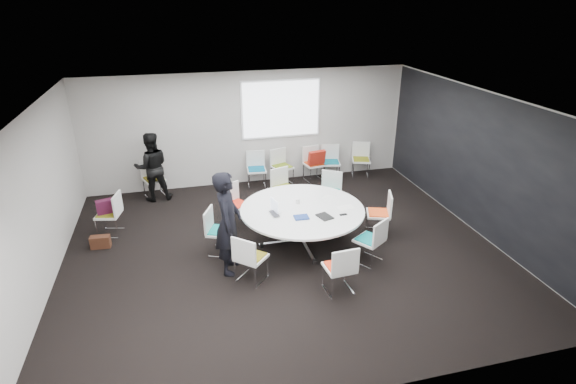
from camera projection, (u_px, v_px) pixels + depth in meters
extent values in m
cube|color=black|center=(283.00, 250.00, 8.56)|extent=(8.00, 7.00, 0.04)
cube|color=white|center=(282.00, 102.00, 7.41)|extent=(8.00, 7.00, 0.04)
cube|color=#AFAAA5|center=(249.00, 128.00, 11.10)|extent=(8.00, 0.04, 2.80)
cube|color=#AFAAA5|center=(359.00, 302.00, 4.86)|extent=(8.00, 0.04, 2.80)
cube|color=#AFAAA5|center=(35.00, 205.00, 7.08)|extent=(0.04, 7.00, 2.80)
cube|color=#AFAAA5|center=(480.00, 162.00, 8.88)|extent=(0.04, 7.00, 2.80)
cube|color=black|center=(478.00, 162.00, 8.88)|extent=(0.01, 6.94, 2.74)
cube|color=silver|center=(302.00, 240.00, 8.79)|extent=(0.90, 0.90, 0.08)
cylinder|color=silver|center=(302.00, 225.00, 8.65)|extent=(0.10, 0.10, 0.65)
cylinder|color=white|center=(302.00, 209.00, 8.51)|extent=(2.36, 2.36, 0.04)
cube|color=white|center=(281.00, 109.00, 11.04)|extent=(1.90, 0.03, 1.35)
cube|color=silver|center=(377.00, 224.00, 9.03)|extent=(0.54, 0.54, 0.42)
cube|color=white|center=(378.00, 214.00, 8.94)|extent=(0.57, 0.58, 0.04)
cube|color=#DF4918|center=(378.00, 213.00, 8.93)|extent=(0.49, 0.50, 0.03)
cube|color=white|center=(390.00, 204.00, 8.83)|extent=(0.19, 0.45, 0.42)
cube|color=silver|center=(329.00, 202.00, 9.98)|extent=(0.58, 0.58, 0.42)
cube|color=white|center=(329.00, 193.00, 9.89)|extent=(0.63, 0.62, 0.04)
cube|color=#08796B|center=(329.00, 191.00, 9.87)|extent=(0.54, 0.54, 0.03)
cube|color=white|center=(332.00, 180.00, 9.97)|extent=(0.41, 0.28, 0.42)
cube|color=silver|center=(284.00, 198.00, 10.17)|extent=(0.53, 0.53, 0.42)
cube|color=white|center=(284.00, 189.00, 10.07)|extent=(0.58, 0.56, 0.04)
cube|color=olive|center=(284.00, 188.00, 10.06)|extent=(0.50, 0.49, 0.03)
cube|color=white|center=(279.00, 177.00, 10.14)|extent=(0.45, 0.18, 0.42)
cube|color=silver|center=(237.00, 215.00, 9.38)|extent=(0.57, 0.57, 0.42)
cube|color=white|center=(237.00, 206.00, 9.29)|extent=(0.62, 0.61, 0.04)
cube|color=red|center=(237.00, 204.00, 9.28)|extent=(0.54, 0.53, 0.03)
cube|color=white|center=(230.00, 192.00, 9.33)|extent=(0.42, 0.26, 0.42)
cube|color=silver|center=(221.00, 242.00, 8.37)|extent=(0.55, 0.55, 0.42)
cube|color=white|center=(220.00, 232.00, 8.27)|extent=(0.58, 0.60, 0.04)
cube|color=#0C8580|center=(220.00, 230.00, 8.26)|extent=(0.51, 0.52, 0.03)
cube|color=white|center=(209.00, 220.00, 8.21)|extent=(0.21, 0.44, 0.42)
cube|color=silver|center=(252.00, 269.00, 7.56)|extent=(0.59, 0.59, 0.42)
cube|color=white|center=(251.00, 257.00, 7.47)|extent=(0.64, 0.64, 0.04)
cube|color=olive|center=(251.00, 256.00, 7.46)|extent=(0.55, 0.55, 0.03)
cube|color=white|center=(244.00, 251.00, 7.21)|extent=(0.36, 0.34, 0.42)
cube|color=silver|center=(339.00, 280.00, 7.28)|extent=(0.45, 0.45, 0.42)
cube|color=white|center=(339.00, 268.00, 7.19)|extent=(0.49, 0.47, 0.04)
cube|color=red|center=(339.00, 266.00, 7.18)|extent=(0.42, 0.41, 0.03)
cube|color=white|center=(346.00, 262.00, 6.91)|extent=(0.46, 0.07, 0.42)
cube|color=silver|center=(368.00, 251.00, 8.08)|extent=(0.58, 0.58, 0.42)
cube|color=white|center=(369.00, 240.00, 7.99)|extent=(0.63, 0.62, 0.04)
cube|color=#0C7B7E|center=(369.00, 239.00, 7.98)|extent=(0.54, 0.54, 0.03)
cube|color=white|center=(381.00, 233.00, 7.77)|extent=(0.40, 0.29, 0.42)
cube|color=silver|center=(257.00, 179.00, 11.24)|extent=(0.46, 0.46, 0.42)
cube|color=white|center=(257.00, 170.00, 11.15)|extent=(0.50, 0.48, 0.04)
cube|color=#08597D|center=(257.00, 169.00, 11.14)|extent=(0.43, 0.41, 0.03)
cube|color=white|center=(255.00, 159.00, 11.25)|extent=(0.46, 0.08, 0.42)
cube|color=silver|center=(282.00, 176.00, 11.42)|extent=(0.53, 0.53, 0.42)
cube|color=white|center=(282.00, 167.00, 11.32)|extent=(0.58, 0.56, 0.04)
cube|color=olive|center=(282.00, 166.00, 11.31)|extent=(0.50, 0.49, 0.03)
cube|color=white|center=(278.00, 156.00, 11.39)|extent=(0.45, 0.18, 0.42)
cube|color=silver|center=(314.00, 173.00, 11.61)|extent=(0.49, 0.49, 0.42)
cube|color=white|center=(314.00, 164.00, 11.52)|extent=(0.53, 0.52, 0.04)
cube|color=#D03F13|center=(314.00, 163.00, 11.51)|extent=(0.46, 0.45, 0.03)
cube|color=white|center=(310.00, 154.00, 11.60)|extent=(0.46, 0.12, 0.42)
cube|color=silver|center=(330.00, 171.00, 11.71)|extent=(0.50, 0.50, 0.42)
cube|color=white|center=(331.00, 163.00, 11.62)|extent=(0.54, 0.53, 0.04)
cube|color=#0B677A|center=(331.00, 162.00, 11.61)|extent=(0.47, 0.46, 0.03)
cube|color=white|center=(330.00, 152.00, 11.72)|extent=(0.46, 0.13, 0.42)
cube|color=silver|center=(360.00, 168.00, 11.90)|extent=(0.53, 0.53, 0.42)
cube|color=white|center=(361.00, 160.00, 11.81)|extent=(0.57, 0.56, 0.04)
cube|color=olive|center=(361.00, 159.00, 11.80)|extent=(0.50, 0.49, 0.03)
cube|color=white|center=(361.00, 149.00, 11.91)|extent=(0.45, 0.18, 0.42)
cube|color=silver|center=(110.00, 225.00, 9.01)|extent=(0.50, 0.50, 0.42)
cube|color=white|center=(109.00, 214.00, 8.92)|extent=(0.53, 0.55, 0.04)
cube|color=olive|center=(108.00, 213.00, 8.91)|extent=(0.46, 0.48, 0.03)
cube|color=white|center=(117.00, 204.00, 8.83)|extent=(0.14, 0.46, 0.42)
cube|color=silver|center=(155.00, 188.00, 10.68)|extent=(0.54, 0.54, 0.42)
cube|color=white|center=(154.00, 179.00, 10.59)|extent=(0.58, 0.57, 0.04)
cube|color=brown|center=(154.00, 178.00, 10.58)|extent=(0.51, 0.50, 0.03)
cube|color=white|center=(150.00, 168.00, 10.65)|extent=(0.44, 0.19, 0.42)
imported|color=black|center=(228.00, 223.00, 7.55)|extent=(0.59, 0.76, 1.85)
imported|color=black|center=(152.00, 167.00, 10.30)|extent=(0.85, 0.70, 1.62)
imported|color=#333338|center=(277.00, 214.00, 8.28)|extent=(0.23, 0.32, 0.02)
cube|color=silver|center=(274.00, 205.00, 8.33)|extent=(0.08, 0.30, 0.22)
cube|color=black|center=(325.00, 216.00, 8.18)|extent=(0.30, 0.35, 0.02)
cube|color=navy|center=(301.00, 217.00, 8.14)|extent=(0.27, 0.21, 0.03)
cube|color=silver|center=(327.00, 198.00, 8.93)|extent=(0.36, 0.36, 0.00)
cube|color=white|center=(346.00, 207.00, 8.54)|extent=(0.33, 0.25, 0.00)
cylinder|color=white|center=(298.00, 201.00, 8.70)|extent=(0.08, 0.08, 0.09)
cube|color=black|center=(343.00, 215.00, 8.26)|extent=(0.14, 0.07, 0.01)
cube|color=#46122B|center=(107.00, 206.00, 8.85)|extent=(0.42, 0.24, 0.28)
cube|color=#3F2114|center=(100.00, 242.00, 8.56)|extent=(0.37, 0.19, 0.24)
cube|color=#AD2215|center=(317.00, 158.00, 11.23)|extent=(0.46, 0.24, 0.36)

